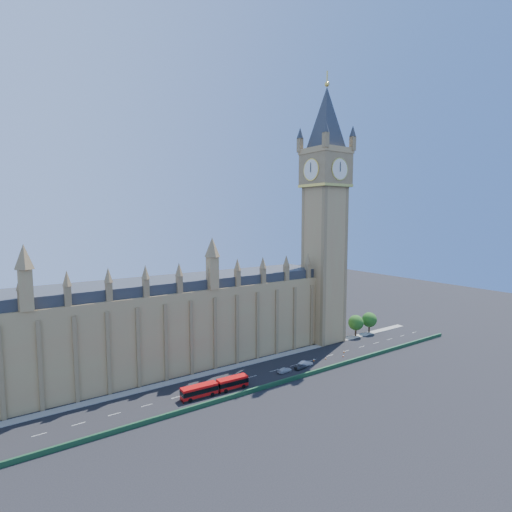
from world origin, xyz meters
TOP-DOWN VIEW (x-y plane):
  - ground at (0.00, 0.00)m, footprint 400.00×400.00m
  - palace_westminster at (-25.00, 22.00)m, footprint 120.00×20.00m
  - elizabeth_tower at (38.00, 13.99)m, footprint 20.59×20.59m
  - bridge_parapet at (0.00, -9.00)m, footprint 160.00×0.60m
  - kerb_north at (0.00, 9.50)m, footprint 160.00×3.00m
  - tree_east_near at (52.22, 10.08)m, footprint 6.00×6.00m
  - tree_east_far at (60.22, 10.08)m, footprint 6.00×6.00m
  - red_bus at (-18.44, -3.70)m, footprint 19.27×3.71m
  - car_grey at (11.77, -3.50)m, footprint 4.71×2.24m
  - car_silver at (14.75, -2.45)m, footprint 4.92×1.90m
  - car_white at (6.00, -2.89)m, footprint 4.90×2.14m
  - cone_a at (19.78, -0.86)m, footprint 0.54×0.54m
  - cone_b at (30.64, -3.57)m, footprint 0.40×0.40m
  - cone_c at (34.00, -0.76)m, footprint 0.62×0.62m
  - cone_d at (24.08, -1.92)m, footprint 0.46×0.46m

SIDE VIEW (x-z plane):
  - ground at x=0.00m, z-range 0.00..0.00m
  - kerb_north at x=0.00m, z-range 0.00..0.16m
  - cone_d at x=24.08m, z-range 0.00..0.63m
  - cone_b at x=30.64m, z-range 0.00..0.63m
  - cone_c at x=34.00m, z-range -0.01..0.76m
  - cone_a at x=19.78m, z-range -0.01..0.79m
  - bridge_parapet at x=0.00m, z-range 0.00..1.20m
  - car_white at x=6.00m, z-range 0.00..1.40m
  - car_grey at x=11.77m, z-range 0.00..1.55m
  - car_silver at x=14.75m, z-range 0.00..1.60m
  - red_bus at x=-18.44m, z-range 0.09..3.35m
  - tree_east_near at x=52.22m, z-range 1.39..9.89m
  - tree_east_far at x=60.22m, z-range 1.39..9.89m
  - palace_westminster at x=-25.00m, z-range -0.14..27.86m
  - elizabeth_tower at x=38.00m, z-range 2.06..107.06m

